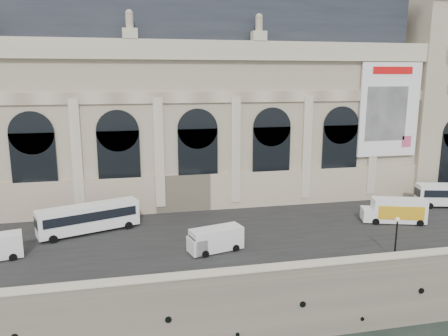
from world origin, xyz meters
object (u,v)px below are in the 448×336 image
at_px(van_c, 213,240).
at_px(box_truck, 395,211).
at_px(bus_left, 89,217).
at_px(lamp_right, 396,239).

xyz_separation_m(van_c, box_truck, (23.41, 4.29, 0.24)).
bearing_deg(box_truck, bus_left, 173.65).
height_order(bus_left, lamp_right, lamp_right).
bearing_deg(lamp_right, bus_left, 154.82).
relative_size(bus_left, lamp_right, 2.61).
bearing_deg(van_c, bus_left, 147.07).
height_order(box_truck, lamp_right, lamp_right).
bearing_deg(van_c, box_truck, 10.38).
distance_m(van_c, box_truck, 23.80).
height_order(van_c, lamp_right, lamp_right).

